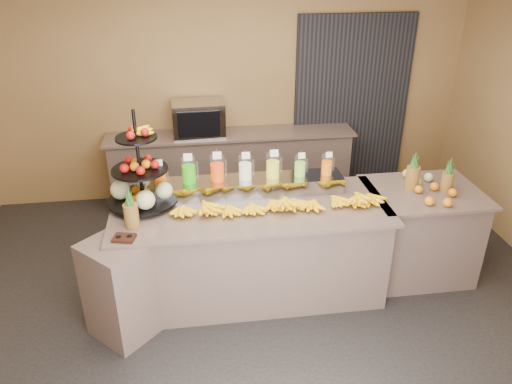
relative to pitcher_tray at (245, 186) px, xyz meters
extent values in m
plane|color=black|center=(0.02, -0.58, -1.01)|extent=(6.00, 6.00, 0.00)
cube|color=olive|center=(0.02, 1.93, 0.39)|extent=(6.00, 0.02, 2.80)
cube|color=black|center=(1.62, 1.88, 0.19)|extent=(1.50, 0.06, 2.20)
cube|color=gray|center=(0.02, -0.28, -0.56)|extent=(2.40, 0.90, 0.90)
cube|color=gray|center=(0.02, -0.28, -0.09)|extent=(2.50, 1.00, 0.03)
cube|color=gray|center=(-1.13, -0.68, -0.56)|extent=(0.71, 0.71, 0.90)
cube|color=gray|center=(1.72, -0.18, -0.56)|extent=(1.00, 0.80, 0.90)
cube|color=gray|center=(1.72, -0.18, -0.09)|extent=(1.08, 0.88, 0.03)
cube|color=gray|center=(0.02, 1.67, -0.56)|extent=(3.00, 0.50, 0.90)
cube|color=gray|center=(0.02, 1.67, -0.09)|extent=(3.10, 0.55, 0.03)
cube|color=gray|center=(0.00, 0.00, 0.00)|extent=(1.85, 0.30, 0.15)
cylinder|color=silver|center=(-0.78, 0.00, 0.18)|extent=(0.11, 0.11, 0.21)
cylinder|color=#EB4901|center=(-0.78, 0.00, 0.15)|extent=(0.11, 0.11, 0.14)
cylinder|color=gray|center=(-0.79, 0.01, 0.23)|extent=(0.01, 0.01, 0.24)
cube|color=white|center=(-0.78, -0.05, 0.31)|extent=(0.07, 0.02, 0.06)
cylinder|color=silver|center=(-0.52, 0.00, 0.20)|extent=(0.13, 0.13, 0.24)
cylinder|color=#24AC05|center=(-0.52, 0.00, 0.16)|extent=(0.12, 0.12, 0.17)
cylinder|color=gray|center=(-0.54, 0.01, 0.25)|extent=(0.01, 0.01, 0.29)
cube|color=white|center=(-0.52, -0.06, 0.35)|extent=(0.08, 0.02, 0.07)
cylinder|color=silver|center=(-0.26, 0.00, 0.20)|extent=(0.13, 0.13, 0.25)
cylinder|color=#FF4200|center=(-0.26, 0.00, 0.16)|extent=(0.12, 0.12, 0.17)
cylinder|color=gray|center=(-0.28, 0.01, 0.25)|extent=(0.01, 0.01, 0.29)
cube|color=white|center=(-0.26, -0.06, 0.35)|extent=(0.08, 0.02, 0.07)
cylinder|color=silver|center=(0.00, 0.00, 0.19)|extent=(0.13, 0.13, 0.23)
cylinder|color=white|center=(0.00, 0.00, 0.15)|extent=(0.12, 0.12, 0.16)
cylinder|color=gray|center=(-0.02, 0.01, 0.24)|extent=(0.01, 0.01, 0.27)
cube|color=white|center=(0.00, -0.06, 0.34)|extent=(0.07, 0.02, 0.06)
cylinder|color=silver|center=(0.26, 0.00, 0.19)|extent=(0.13, 0.13, 0.24)
cylinder|color=yellow|center=(0.26, 0.00, 0.16)|extent=(0.12, 0.12, 0.16)
cylinder|color=gray|center=(0.24, 0.01, 0.25)|extent=(0.01, 0.01, 0.28)
cube|color=white|center=(0.26, -0.06, 0.35)|extent=(0.08, 0.02, 0.06)
cylinder|color=silver|center=(0.52, 0.00, 0.18)|extent=(0.11, 0.11, 0.20)
cylinder|color=#7ECF40|center=(0.52, 0.00, 0.14)|extent=(0.10, 0.10, 0.14)
cylinder|color=gray|center=(0.51, 0.01, 0.22)|extent=(0.01, 0.01, 0.24)
cube|color=white|center=(0.52, -0.05, 0.30)|extent=(0.06, 0.02, 0.05)
cylinder|color=silver|center=(0.78, 0.00, 0.17)|extent=(0.11, 0.11, 0.19)
cylinder|color=#F76500|center=(0.78, 0.00, 0.14)|extent=(0.10, 0.10, 0.13)
cylinder|color=gray|center=(0.77, 0.01, 0.22)|extent=(0.01, 0.01, 0.23)
cube|color=white|center=(0.78, -0.05, 0.30)|extent=(0.06, 0.02, 0.05)
ellipsoid|color=#F6AE0C|center=(-0.58, -0.33, -0.03)|extent=(0.24, 0.18, 0.10)
ellipsoid|color=#F6AE0C|center=(-0.39, -0.33, -0.03)|extent=(0.24, 0.18, 0.10)
ellipsoid|color=#F6AE0C|center=(-0.20, -0.33, -0.03)|extent=(0.24, 0.18, 0.10)
ellipsoid|color=#F6AE0C|center=(-0.01, -0.33, -0.03)|extent=(0.24, 0.18, 0.10)
ellipsoid|color=#F6AE0C|center=(0.18, -0.33, -0.03)|extent=(0.24, 0.18, 0.10)
ellipsoid|color=#F6AE0C|center=(0.37, -0.33, -0.03)|extent=(0.24, 0.18, 0.10)
ellipsoid|color=#F6AE0C|center=(0.56, -0.33, -0.03)|extent=(0.24, 0.18, 0.10)
ellipsoid|color=#F6AE0C|center=(0.75, -0.33, -0.03)|extent=(0.24, 0.18, 0.10)
ellipsoid|color=#F6AE0C|center=(0.95, -0.33, -0.03)|extent=(0.24, 0.18, 0.10)
ellipsoid|color=#F6AE0C|center=(1.14, -0.33, -0.03)|extent=(0.24, 0.18, 0.10)
ellipsoid|color=#F6AE0C|center=(-0.41, -0.33, 0.04)|extent=(0.20, 0.16, 0.09)
ellipsoid|color=#F6AE0C|center=(0.28, -0.33, 0.04)|extent=(0.20, 0.16, 0.09)
ellipsoid|color=#F6AE0C|center=(0.96, -0.33, 0.04)|extent=(0.20, 0.16, 0.09)
cylinder|color=black|center=(-0.95, -0.09, 0.37)|extent=(0.03, 0.03, 0.89)
cylinder|color=black|center=(-0.95, -0.09, -0.03)|extent=(0.64, 0.64, 0.02)
cylinder|color=black|center=(-0.95, -0.09, 0.27)|extent=(0.50, 0.50, 0.02)
cylinder|color=black|center=(-0.95, -0.09, 0.57)|extent=(0.36, 0.36, 0.02)
sphere|color=beige|center=(-0.75, -0.09, 0.07)|extent=(0.17, 0.17, 0.17)
sphere|color=maroon|center=(-0.81, -0.09, 0.32)|extent=(0.08, 0.08, 0.08)
sphere|color=orange|center=(-1.04, -0.09, 0.03)|extent=(0.09, 0.09, 0.09)
cube|color=black|center=(-1.06, -0.68, -0.06)|extent=(0.20, 0.17, 0.03)
cylinder|color=brown|center=(-1.01, -0.48, 0.03)|extent=(0.12, 0.12, 0.21)
cone|color=#23511B|center=(-1.01, -0.48, 0.21)|extent=(0.06, 0.06, 0.16)
cylinder|color=brown|center=(-0.87, 0.16, 0.05)|extent=(0.13, 0.13, 0.25)
cone|color=#23511B|center=(-0.87, 0.16, 0.25)|extent=(0.07, 0.07, 0.16)
cylinder|color=brown|center=(1.60, -0.11, 0.04)|extent=(0.12, 0.12, 0.23)
cylinder|color=brown|center=(1.91, -0.21, 0.02)|extent=(0.11, 0.11, 0.19)
ellipsoid|color=orange|center=(1.74, -0.35, -0.03)|extent=(0.34, 0.23, 0.08)
cube|color=gray|center=(-0.38, 1.67, 0.13)|extent=(0.64, 0.46, 0.42)
camera|label=1|loc=(-0.48, -4.20, 2.08)|focal=35.00mm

